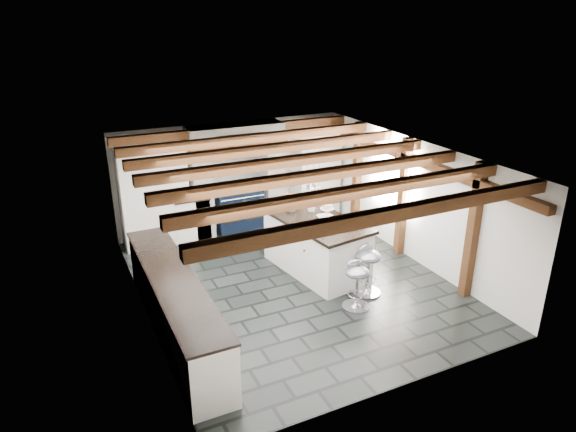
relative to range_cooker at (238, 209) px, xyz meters
name	(u,v)px	position (x,y,z in m)	size (l,w,h in m)	color
ground	(293,283)	(0.00, -2.68, -0.47)	(6.00, 6.00, 0.00)	black
room_shell	(230,206)	(-0.61, -1.26, 0.60)	(6.00, 6.03, 6.00)	white
range_cooker	(238,209)	(0.00, 0.00, 0.00)	(1.00, 0.63, 0.99)	black
kitchen_island	(316,244)	(0.59, -2.42, 0.06)	(1.36, 2.19, 1.36)	white
bar_stool_near	(368,264)	(0.96, -3.52, 0.08)	(0.52, 0.52, 0.88)	silver
bar_stool_far	(357,279)	(0.56, -3.83, 0.04)	(0.44, 0.44, 0.81)	silver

